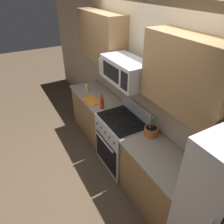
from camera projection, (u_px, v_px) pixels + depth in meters
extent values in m
plane|color=#473828|center=(87.00, 177.00, 3.45)|extent=(16.00, 16.00, 0.00)
cube|color=tan|center=(144.00, 92.00, 3.18)|extent=(8.00, 0.10, 2.60)
cube|color=olive|center=(96.00, 115.00, 4.21)|extent=(1.14, 0.56, 0.88)
cube|color=gray|center=(96.00, 95.00, 3.96)|extent=(1.18, 0.60, 0.03)
cube|color=#B2B5BA|center=(122.00, 143.00, 3.48)|extent=(0.76, 0.60, 0.91)
cube|color=black|center=(106.00, 153.00, 3.40)|extent=(0.67, 0.01, 0.51)
cylinder|color=#B2B5BA|center=(104.00, 142.00, 3.25)|extent=(0.57, 0.02, 0.02)
cube|color=black|center=(123.00, 120.00, 3.23)|extent=(0.73, 0.54, 0.02)
cube|color=#B2B5BA|center=(137.00, 111.00, 3.30)|extent=(0.76, 0.06, 0.18)
torus|color=black|center=(110.00, 115.00, 3.30)|extent=(0.17, 0.17, 0.02)
torus|color=black|center=(122.00, 128.00, 3.03)|extent=(0.17, 0.17, 0.02)
torus|color=black|center=(123.00, 111.00, 3.41)|extent=(0.17, 0.17, 0.02)
torus|color=black|center=(136.00, 123.00, 3.14)|extent=(0.17, 0.17, 0.02)
cylinder|color=#4C4C51|center=(97.00, 123.00, 3.37)|extent=(0.04, 0.02, 0.04)
cylinder|color=#4C4C51|center=(101.00, 128.00, 3.27)|extent=(0.04, 0.02, 0.04)
cylinder|color=#4C4C51|center=(105.00, 132.00, 3.17)|extent=(0.04, 0.02, 0.04)
cylinder|color=#4C4C51|center=(109.00, 137.00, 3.07)|extent=(0.04, 0.02, 0.04)
cylinder|color=#4C4C51|center=(114.00, 143.00, 2.97)|extent=(0.04, 0.02, 0.04)
cube|color=olive|center=(157.00, 183.00, 2.81)|extent=(1.01, 0.56, 0.88)
cube|color=gray|center=(162.00, 158.00, 2.57)|extent=(1.05, 0.60, 0.03)
cube|color=#B2B5BA|center=(126.00, 71.00, 2.82)|extent=(0.75, 0.40, 0.32)
cube|color=black|center=(111.00, 72.00, 2.78)|extent=(0.41, 0.01, 0.20)
cube|color=black|center=(124.00, 81.00, 2.53)|extent=(0.15, 0.01, 0.23)
cylinder|color=#B2B5BA|center=(100.00, 66.00, 2.97)|extent=(0.02, 0.02, 0.23)
cube|color=olive|center=(101.00, 36.00, 3.46)|extent=(1.17, 0.34, 0.76)
cube|color=olive|center=(187.00, 76.00, 2.06)|extent=(1.04, 0.34, 0.76)
cylinder|color=#D1662D|center=(151.00, 131.00, 2.89)|extent=(0.19, 0.19, 0.13)
cylinder|color=black|center=(151.00, 131.00, 2.89)|extent=(0.15, 0.15, 0.11)
cylinder|color=green|center=(154.00, 124.00, 2.85)|extent=(0.07, 0.02, 0.29)
cylinder|color=olive|center=(150.00, 124.00, 2.85)|extent=(0.02, 0.04, 0.29)
cylinder|color=olive|center=(150.00, 125.00, 2.85)|extent=(0.04, 0.05, 0.27)
cube|color=orange|center=(92.00, 101.00, 3.74)|extent=(0.37, 0.27, 0.02)
cylinder|color=red|center=(102.00, 104.00, 3.49)|extent=(0.07, 0.07, 0.18)
cone|color=red|center=(102.00, 97.00, 3.43)|extent=(0.06, 0.06, 0.05)
cylinder|color=black|center=(102.00, 96.00, 3.41)|extent=(0.03, 0.03, 0.01)
cylinder|color=gold|center=(87.00, 88.00, 4.02)|extent=(0.06, 0.06, 0.14)
cone|color=gold|center=(86.00, 84.00, 3.97)|extent=(0.06, 0.06, 0.04)
cylinder|color=black|center=(86.00, 83.00, 3.95)|extent=(0.03, 0.03, 0.01)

